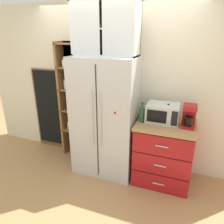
% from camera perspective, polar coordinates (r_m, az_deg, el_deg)
% --- Properties ---
extents(ground_plane, '(10.59, 10.59, 0.00)m').
position_cam_1_polar(ground_plane, '(3.62, -1.68, -14.80)').
color(ground_plane, tan).
extents(wall_back_cream, '(4.90, 0.10, 2.55)m').
position_cam_1_polar(wall_back_cream, '(3.42, 0.61, 6.73)').
color(wall_back_cream, silver).
rests_on(wall_back_cream, ground).
extents(refrigerator, '(0.93, 0.67, 1.80)m').
position_cam_1_polar(refrigerator, '(3.20, -1.68, -1.29)').
color(refrigerator, silver).
rests_on(refrigerator, ground).
extents(pantry_shelf_column, '(0.44, 0.27, 1.98)m').
position_cam_1_polar(pantry_shelf_column, '(3.68, -10.44, 3.38)').
color(pantry_shelf_column, brown).
rests_on(pantry_shelf_column, ground).
extents(counter_cabinet, '(0.81, 0.66, 0.92)m').
position_cam_1_polar(counter_cabinet, '(3.22, 13.76, -10.55)').
color(counter_cabinet, '#A8161C').
rests_on(counter_cabinet, ground).
extents(microwave, '(0.44, 0.33, 0.26)m').
position_cam_1_polar(microwave, '(3.01, 13.60, -0.25)').
color(microwave, silver).
rests_on(microwave, counter_cabinet).
extents(coffee_maker, '(0.17, 0.20, 0.31)m').
position_cam_1_polar(coffee_maker, '(2.95, 20.18, -0.89)').
color(coffee_maker, '#A8161C').
rests_on(coffee_maker, counter_cabinet).
extents(mug_charcoal, '(0.12, 0.09, 0.10)m').
position_cam_1_polar(mug_charcoal, '(2.94, 14.50, -2.53)').
color(mug_charcoal, '#2D2D33').
rests_on(mug_charcoal, counter_cabinet).
extents(mug_sage, '(0.12, 0.08, 0.08)m').
position_cam_1_polar(mug_sage, '(2.94, 14.46, -2.76)').
color(mug_sage, '#8CA37F').
rests_on(mug_sage, counter_cabinet).
extents(bottle_cobalt, '(0.07, 0.07, 0.27)m').
position_cam_1_polar(bottle_cobalt, '(3.00, 14.79, -0.63)').
color(bottle_cobalt, navy).
rests_on(bottle_cobalt, counter_cabinet).
extents(bottle_green, '(0.07, 0.07, 0.28)m').
position_cam_1_polar(bottle_green, '(2.96, 8.12, -0.32)').
color(bottle_green, '#285B33').
rests_on(bottle_green, counter_cabinet).
extents(upper_cabinet, '(0.90, 0.32, 0.69)m').
position_cam_1_polar(upper_cabinet, '(3.01, -1.58, 21.58)').
color(upper_cabinet, silver).
rests_on(upper_cabinet, refrigerator).
extents(chalkboard_menu, '(0.60, 0.04, 1.51)m').
position_cam_1_polar(chalkboard_menu, '(4.09, -16.50, 0.65)').
color(chalkboard_menu, brown).
rests_on(chalkboard_menu, ground).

